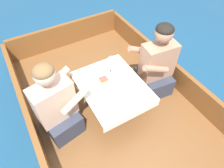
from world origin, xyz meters
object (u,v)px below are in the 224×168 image
object	(u,v)px
coffee_cup_port	(130,96)
sandwich	(104,80)
person_starboard	(156,66)
coffee_cup_starboard	(101,101)
person_port	(56,107)

from	to	relation	value
coffee_cup_port	sandwich	bearing A→B (deg)	111.85
person_starboard	coffee_cup_starboard	size ratio (longest dim) A/B	10.70
person_port	sandwich	distance (m)	0.59
person_starboard	coffee_cup_starboard	xyz separation A→B (m)	(-0.86, -0.17, 0.05)
person_starboard	person_port	bearing A→B (deg)	4.85
sandwich	coffee_cup_starboard	distance (m)	0.30
sandwich	coffee_cup_port	size ratio (longest dim) A/B	1.21
person_port	coffee_cup_starboard	world-z (taller)	person_port
person_starboard	coffee_cup_port	distance (m)	0.62
person_port	person_starboard	bearing A→B (deg)	-12.02
person_port	coffee_cup_starboard	distance (m)	0.47
person_starboard	sandwich	distance (m)	0.71
person_port	person_starboard	distance (m)	1.28
sandwich	coffee_cup_port	world-z (taller)	coffee_cup_port
person_starboard	sandwich	world-z (taller)	person_starboard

